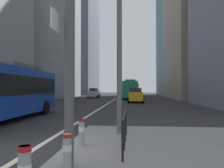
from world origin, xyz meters
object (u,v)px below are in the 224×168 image
(city_bus_red_distant, at_px, (133,89))
(car_oncoming_mid, at_px, (94,93))
(city_bus_red_receding, at_px, (131,89))
(city_bus_blue_oncoming, at_px, (3,89))
(car_receding_near, at_px, (135,95))
(bollard_right, at_px, (67,150))
(street_lamp_post, at_px, (119,1))
(bollard_back, at_px, (82,131))

(city_bus_red_distant, relative_size, car_oncoming_mid, 2.68)
(city_bus_red_receding, height_order, car_oncoming_mid, city_bus_red_receding)
(city_bus_blue_oncoming, xyz_separation_m, car_receding_near, (7.82, 18.51, -0.84))
(city_bus_red_distant, height_order, bollard_right, city_bus_red_distant)
(city_bus_red_distant, xyz_separation_m, street_lamp_post, (-0.71, -53.09, 3.45))
(bollard_back, bearing_deg, car_receding_near, 85.47)
(city_bus_red_receding, xyz_separation_m, street_lamp_post, (-0.17, -33.58, 3.45))
(city_bus_blue_oncoming, distance_m, car_oncoming_mid, 33.26)
(city_bus_red_distant, bearing_deg, car_oncoming_mid, -116.19)
(city_bus_blue_oncoming, bearing_deg, car_oncoming_mid, 90.41)
(city_bus_red_distant, xyz_separation_m, bollard_right, (-1.59, -57.21, -1.25))
(city_bus_blue_oncoming, distance_m, bollard_back, 8.34)
(car_receding_near, bearing_deg, bollard_right, -93.81)
(car_receding_near, bearing_deg, car_oncoming_mid, 118.67)
(city_bus_blue_oncoming, relative_size, car_oncoming_mid, 2.61)
(bollard_right, height_order, bollard_back, bollard_back)
(city_bus_red_distant, distance_m, bollard_back, 55.10)
(city_bus_red_distant, distance_m, car_receding_near, 30.79)
(city_bus_red_distant, relative_size, car_receding_near, 2.46)
(car_oncoming_mid, bearing_deg, bollard_right, -81.29)
(street_lamp_post, distance_m, bollard_right, 6.31)
(city_bus_blue_oncoming, bearing_deg, city_bus_red_receding, 76.58)
(city_bus_red_receding, height_order, bollard_right, city_bus_red_receding)
(city_bus_blue_oncoming, xyz_separation_m, bollard_back, (5.90, -5.77, -1.24))
(bollard_right, bearing_deg, car_oncoming_mid, 98.71)
(city_bus_red_receding, relative_size, bollard_right, 14.26)
(car_receding_near, relative_size, street_lamp_post, 0.58)
(city_bus_red_distant, bearing_deg, bollard_right, -91.59)
(car_oncoming_mid, height_order, bollard_right, car_oncoming_mid)
(bollard_back, bearing_deg, car_oncoming_mid, 98.94)
(city_bus_blue_oncoming, relative_size, bollard_back, 13.83)
(car_receding_near, bearing_deg, city_bus_blue_oncoming, -112.91)
(city_bus_red_receding, bearing_deg, car_oncoming_mid, 154.74)
(car_oncoming_mid, bearing_deg, city_bus_red_distant, 63.81)
(car_oncoming_mid, xyz_separation_m, car_receding_near, (8.06, -14.74, 0.00))
(street_lamp_post, relative_size, bollard_right, 10.28)
(city_bus_red_distant, distance_m, street_lamp_post, 53.20)
(city_bus_blue_oncoming, relative_size, bollard_right, 14.23)
(city_bus_red_distant, bearing_deg, bollard_back, -91.82)
(bollard_back, bearing_deg, city_bus_red_receding, 88.05)
(car_receding_near, xyz_separation_m, bollard_right, (-1.76, -26.43, -0.41))
(city_bus_red_receding, distance_m, bollard_right, 37.73)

